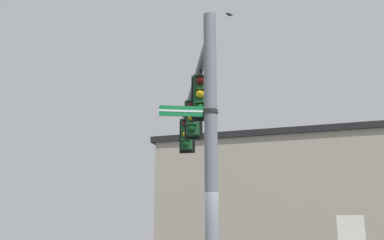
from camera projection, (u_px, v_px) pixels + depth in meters
name	position (u px, v px, depth m)	size (l,w,h in m)	color
signal_pole	(211.00, 157.00, 9.30)	(0.28, 0.28, 6.45)	slate
mast_arm	(194.00, 87.00, 13.20)	(0.20, 0.20, 6.66)	slate
traffic_light_nearest_pole	(201.00, 95.00, 11.38)	(0.54, 0.49, 1.31)	black
traffic_light_mid_inner	(193.00, 118.00, 13.42)	(0.54, 0.49, 1.31)	black
traffic_light_mid_outer	(186.00, 134.00, 15.45)	(0.54, 0.49, 1.31)	black
street_name_sign	(198.00, 112.00, 9.53)	(1.22, 0.44, 0.22)	#147238
bird_flying	(229.00, 15.00, 16.45)	(0.26, 0.20, 0.07)	black
storefront_building	(283.00, 205.00, 22.71)	(12.97, 7.86, 6.68)	#A89E89
tree_by_storefront	(231.00, 167.00, 23.26)	(3.06, 3.06, 6.88)	#4C3823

